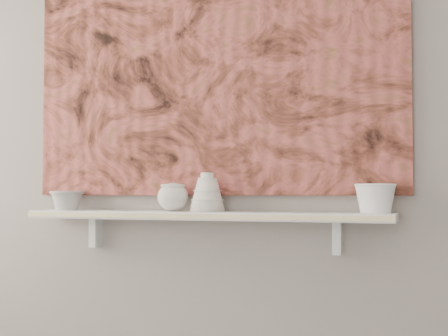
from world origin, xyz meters
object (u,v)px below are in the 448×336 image
at_px(bowl_white, 375,198).
at_px(shelf, 203,216).
at_px(painting, 210,54).
at_px(cup_cream, 173,197).
at_px(bowl_grey, 67,200).
at_px(bell_vessel, 207,192).

bearing_deg(bowl_white, shelf, 180.00).
distance_m(painting, cup_cream, 0.58).
xyz_separation_m(bowl_grey, bowl_white, (1.21, 0.00, 0.01)).
bearing_deg(cup_cream, bowl_grey, 180.00).
distance_m(cup_cream, bowl_white, 0.75).
xyz_separation_m(bowl_grey, bell_vessel, (0.60, 0.00, 0.03)).
relative_size(painting, bell_vessel, 10.28).
height_order(bowl_grey, cup_cream, cup_cream).
distance_m(shelf, bowl_white, 0.63).
height_order(shelf, bowl_white, bowl_white).
distance_m(bowl_grey, bell_vessel, 0.61).
distance_m(painting, bell_vessel, 0.54).
bearing_deg(bowl_white, bowl_grey, 180.00).
height_order(shelf, painting, painting).
bearing_deg(shelf, bowl_white, 0.00).
relative_size(shelf, bowl_white, 9.88).
bearing_deg(bowl_grey, shelf, 0.00).
relative_size(painting, bowl_grey, 10.73).
bearing_deg(bowl_grey, bell_vessel, 0.00).
bearing_deg(shelf, painting, 90.00).
relative_size(shelf, painting, 0.93).
bearing_deg(bowl_grey, bowl_white, 0.00).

